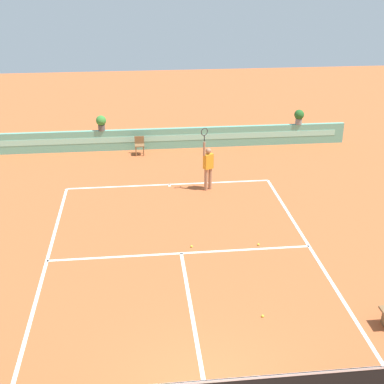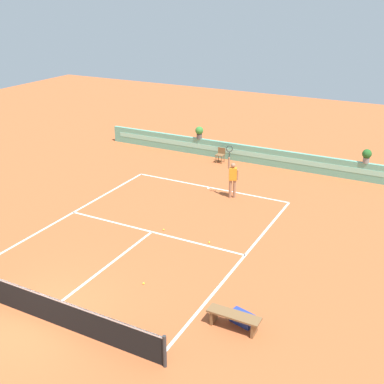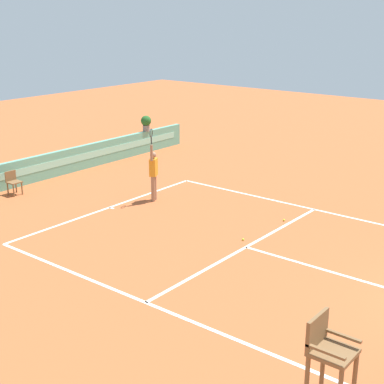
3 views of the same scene
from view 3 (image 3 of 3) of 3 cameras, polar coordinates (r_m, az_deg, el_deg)
name	(u,v)px [view 3 (image 3 of 3)]	position (r m, az deg, el deg)	size (l,w,h in m)	color
ground_plane	(258,251)	(16.00, 6.59, -5.81)	(60.00, 60.00, 0.00)	#B2562D
court_lines	(237,244)	(16.35, 4.45, -5.20)	(8.32, 11.94, 0.01)	white
back_wall_barrier	(27,171)	(22.74, -16.09, 2.01)	(18.00, 0.21, 1.00)	#60A88E
umpire_chair	(328,368)	(8.94, 13.32, -16.64)	(0.60, 0.60, 2.14)	brown
ball_kid_chair	(13,182)	(21.56, -17.35, 1.00)	(0.44, 0.44, 0.85)	brown
tennis_player	(153,171)	(19.78, -3.85, 2.05)	(0.56, 0.36, 2.58)	#9E7051
tennis_ball_near_baseline	(243,239)	(16.63, 5.10, -4.71)	(0.07, 0.07, 0.07)	#CCE033
tennis_ball_mid_court	(284,220)	(18.30, 9.12, -2.77)	(0.07, 0.07, 0.07)	#CCE033
potted_plant_far_right	(146,122)	(26.84, -4.59, 6.92)	(0.48, 0.48, 0.72)	gray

